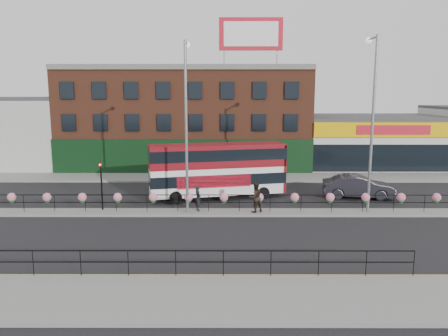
{
  "coord_description": "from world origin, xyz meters",
  "views": [
    {
      "loc": [
        0.07,
        -27.45,
        7.75
      ],
      "look_at": [
        0.0,
        3.0,
        2.5
      ],
      "focal_mm": 35.0,
      "sensor_mm": 36.0,
      "label": 1
    }
  ],
  "objects_px": {
    "pedestrian_a": "(198,198)",
    "lamp_column_east": "(372,109)",
    "car": "(358,187)",
    "double_decker_bus": "(218,165)",
    "lamp_column_west": "(186,112)",
    "pedestrian_b": "(255,197)"
  },
  "relations": [
    {
      "from": "double_decker_bus",
      "to": "car",
      "type": "height_order",
      "value": "double_decker_bus"
    },
    {
      "from": "lamp_column_west",
      "to": "pedestrian_a",
      "type": "bearing_deg",
      "value": 8.18
    },
    {
      "from": "car",
      "to": "lamp_column_east",
      "type": "distance_m",
      "value": 7.24
    },
    {
      "from": "lamp_column_east",
      "to": "lamp_column_west",
      "type": "bearing_deg",
      "value": -179.38
    },
    {
      "from": "double_decker_bus",
      "to": "pedestrian_b",
      "type": "distance_m",
      "value": 5.32
    },
    {
      "from": "car",
      "to": "pedestrian_a",
      "type": "height_order",
      "value": "pedestrian_a"
    },
    {
      "from": "double_decker_bus",
      "to": "pedestrian_b",
      "type": "xyz_separation_m",
      "value": [
        2.48,
        -4.51,
        -1.36
      ]
    },
    {
      "from": "car",
      "to": "pedestrian_b",
      "type": "xyz_separation_m",
      "value": [
        -8.0,
        -4.5,
        0.27
      ]
    },
    {
      "from": "double_decker_bus",
      "to": "pedestrian_a",
      "type": "xyz_separation_m",
      "value": [
        -1.23,
        -4.19,
        -1.5
      ]
    },
    {
      "from": "pedestrian_a",
      "to": "pedestrian_b",
      "type": "height_order",
      "value": "pedestrian_b"
    },
    {
      "from": "double_decker_bus",
      "to": "pedestrian_b",
      "type": "height_order",
      "value": "double_decker_bus"
    },
    {
      "from": "pedestrian_a",
      "to": "lamp_column_east",
      "type": "xyz_separation_m",
      "value": [
        11.0,
        0.03,
        5.75
      ]
    },
    {
      "from": "car",
      "to": "lamp_column_west",
      "type": "distance_m",
      "value": 14.29
    },
    {
      "from": "car",
      "to": "lamp_column_east",
      "type": "height_order",
      "value": "lamp_column_east"
    },
    {
      "from": "double_decker_bus",
      "to": "pedestrian_b",
      "type": "relative_size",
      "value": 5.24
    },
    {
      "from": "lamp_column_west",
      "to": "double_decker_bus",
      "type": "bearing_deg",
      "value": 66.13
    },
    {
      "from": "car",
      "to": "pedestrian_a",
      "type": "xyz_separation_m",
      "value": [
        -11.71,
        -4.19,
        0.13
      ]
    },
    {
      "from": "lamp_column_west",
      "to": "lamp_column_east",
      "type": "distance_m",
      "value": 11.67
    },
    {
      "from": "car",
      "to": "pedestrian_a",
      "type": "relative_size",
      "value": 3.24
    },
    {
      "from": "double_decker_bus",
      "to": "car",
      "type": "relative_size",
      "value": 1.9
    },
    {
      "from": "pedestrian_a",
      "to": "lamp_column_east",
      "type": "distance_m",
      "value": 12.41
    },
    {
      "from": "lamp_column_west",
      "to": "lamp_column_east",
      "type": "relative_size",
      "value": 0.97
    }
  ]
}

